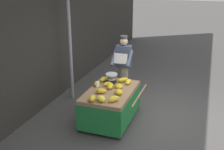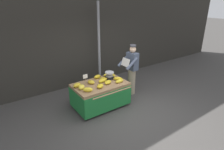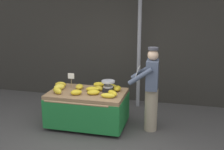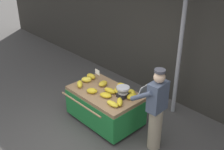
# 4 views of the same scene
# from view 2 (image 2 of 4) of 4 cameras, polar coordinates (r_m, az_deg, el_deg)

# --- Properties ---
(ground_plane) EXTENTS (60.00, 60.00, 0.00)m
(ground_plane) POSITION_cam_2_polar(r_m,az_deg,el_deg) (5.54, 5.91, -11.91)
(ground_plane) COLOR #423F3D
(back_wall) EXTENTS (16.00, 0.24, 4.07)m
(back_wall) POSITION_cam_2_polar(r_m,az_deg,el_deg) (7.08, -9.10, 13.26)
(back_wall) COLOR #2D2B26
(back_wall) RESTS_ON ground
(street_pole) EXTENTS (0.09, 0.09, 3.02)m
(street_pole) POSITION_cam_2_polar(r_m,az_deg,el_deg) (6.93, -3.92, 8.89)
(street_pole) COLOR gray
(street_pole) RESTS_ON ground
(banana_cart) EXTENTS (1.60, 1.19, 0.75)m
(banana_cart) POSITION_cam_2_polar(r_m,az_deg,el_deg) (5.71, -3.53, -4.54)
(banana_cart) COLOR #93704C
(banana_cart) RESTS_ON ground
(weighing_scale) EXTENTS (0.28, 0.28, 0.23)m
(weighing_scale) POSITION_cam_2_polar(r_m,az_deg,el_deg) (5.87, -0.79, -0.15)
(weighing_scale) COLOR black
(weighing_scale) RESTS_ON banana_cart
(price_sign) EXTENTS (0.14, 0.01, 0.34)m
(price_sign) POSITION_cam_2_polar(r_m,az_deg,el_deg) (5.45, -8.04, -0.72)
(price_sign) COLOR #997A51
(price_sign) RESTS_ON banana_cart
(banana_bunch_0) EXTENTS (0.30, 0.17, 0.11)m
(banana_bunch_0) POSITION_cam_2_polar(r_m,az_deg,el_deg) (5.68, -2.89, -1.69)
(banana_bunch_0) COLOR gold
(banana_bunch_0) RESTS_ON banana_cart
(banana_bunch_1) EXTENTS (0.25, 0.23, 0.09)m
(banana_bunch_1) POSITION_cam_2_polar(r_m,az_deg,el_deg) (5.82, -2.58, -1.13)
(banana_bunch_1) COLOR gold
(banana_bunch_1) RESTS_ON banana_cart
(banana_bunch_2) EXTENTS (0.28, 0.26, 0.11)m
(banana_bunch_2) POSITION_cam_2_polar(r_m,az_deg,el_deg) (5.34, -3.59, -3.33)
(banana_bunch_2) COLOR gold
(banana_bunch_2) RESTS_ON banana_cart
(banana_bunch_3) EXTENTS (0.29, 0.26, 0.13)m
(banana_bunch_3) POSITION_cam_2_polar(r_m,az_deg,el_deg) (5.15, -7.32, -4.38)
(banana_bunch_3) COLOR yellow
(banana_bunch_3) RESTS_ON banana_cart
(banana_bunch_4) EXTENTS (0.26, 0.18, 0.13)m
(banana_bunch_4) POSITION_cam_2_polar(r_m,az_deg,el_deg) (5.45, -10.48, -3.04)
(banana_bunch_4) COLOR gold
(banana_bunch_4) RESTS_ON banana_cart
(banana_bunch_5) EXTENTS (0.25, 0.16, 0.11)m
(banana_bunch_5) POSITION_cam_2_polar(r_m,az_deg,el_deg) (5.96, -4.41, -0.51)
(banana_bunch_5) COLOR gold
(banana_bunch_5) RESTS_ON banana_cart
(banana_bunch_6) EXTENTS (0.29, 0.14, 0.10)m
(banana_bunch_6) POSITION_cam_2_polar(r_m,az_deg,el_deg) (5.66, 2.25, -1.82)
(banana_bunch_6) COLOR yellow
(banana_bunch_6) RESTS_ON banana_cart
(banana_bunch_7) EXTENTS (0.30, 0.26, 0.10)m
(banana_bunch_7) POSITION_cam_2_polar(r_m,az_deg,el_deg) (5.58, -1.25, -2.18)
(banana_bunch_7) COLOR gold
(banana_bunch_7) RESTS_ON banana_cart
(banana_bunch_8) EXTENTS (0.28, 0.28, 0.11)m
(banana_bunch_8) POSITION_cam_2_polar(r_m,az_deg,el_deg) (5.80, 1.80, -1.13)
(banana_bunch_8) COLOR gold
(banana_bunch_8) RESTS_ON banana_cart
(banana_bunch_9) EXTENTS (0.22, 0.27, 0.11)m
(banana_bunch_9) POSITION_cam_2_polar(r_m,az_deg,el_deg) (5.61, -6.32, -2.14)
(banana_bunch_9) COLOR gold
(banana_bunch_9) RESTS_ON banana_cart
(banana_bunch_10) EXTENTS (0.24, 0.20, 0.09)m
(banana_bunch_10) POSITION_cam_2_polar(r_m,az_deg,el_deg) (6.09, -1.65, -0.05)
(banana_bunch_10) COLOR yellow
(banana_bunch_10) RESTS_ON banana_cart
(banana_bunch_11) EXTENTS (0.28, 0.28, 0.12)m
(banana_bunch_11) POSITION_cam_2_polar(r_m,az_deg,el_deg) (5.32, -9.20, -3.60)
(banana_bunch_11) COLOR yellow
(banana_bunch_11) RESTS_ON banana_cart
(banana_bunch_12) EXTENTS (0.16, 0.24, 0.11)m
(banana_bunch_12) POSITION_cam_2_polar(r_m,az_deg,el_deg) (6.05, 0.04, -0.10)
(banana_bunch_12) COLOR gold
(banana_bunch_12) RESTS_ON banana_cart
(vendor_person) EXTENTS (0.59, 0.53, 1.71)m
(vendor_person) POSITION_cam_2_polar(r_m,az_deg,el_deg) (6.36, 5.94, 1.60)
(vendor_person) COLOR gray
(vendor_person) RESTS_ON ground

